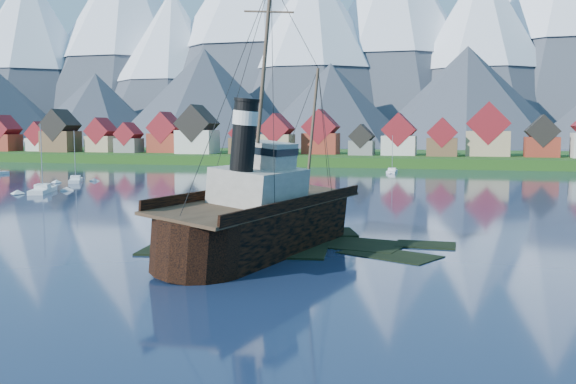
% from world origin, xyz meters
% --- Properties ---
extents(ground, '(1400.00, 1400.00, 0.00)m').
position_xyz_m(ground, '(0.00, 0.00, 0.00)').
color(ground, '#182643').
rests_on(ground, ground).
extents(shoal, '(31.71, 21.24, 1.14)m').
position_xyz_m(shoal, '(1.78, 2.15, -0.35)').
color(shoal, black).
rests_on(shoal, ground).
extents(shore_bank, '(600.00, 80.00, 3.20)m').
position_xyz_m(shore_bank, '(0.00, 170.00, 0.00)').
color(shore_bank, '#194213').
rests_on(shore_bank, ground).
extents(seawall, '(600.00, 2.50, 2.00)m').
position_xyz_m(seawall, '(0.00, 132.00, 0.00)').
color(seawall, '#3F3D38').
rests_on(seawall, ground).
extents(town, '(250.96, 16.69, 17.30)m').
position_xyz_m(town, '(-33.12, 152.18, 8.99)').
color(town, maroon).
rests_on(town, ground).
extents(mountains, '(965.00, 340.00, 205.00)m').
position_xyz_m(mountains, '(-0.79, 481.26, 89.34)').
color(mountains, '#2D333D').
rests_on(mountains, ground).
extents(tugboat_wreck, '(7.76, 33.44, 26.50)m').
position_xyz_m(tugboat_wreck, '(-0.13, -0.65, 3.31)').
color(tugboat_wreck, black).
rests_on(tugboat_wreck, ground).
extents(sailboat_a, '(6.54, 11.06, 13.23)m').
position_xyz_m(sailboat_a, '(-56.85, 41.40, 0.29)').
color(sailboat_a, white).
rests_on(sailboat_a, ground).
extents(sailboat_c, '(6.47, 9.23, 11.93)m').
position_xyz_m(sailboat_c, '(-64.39, 63.29, 0.27)').
color(sailboat_c, white).
rests_on(sailboat_c, ground).
extents(sailboat_e, '(2.34, 9.05, 10.47)m').
position_xyz_m(sailboat_e, '(0.19, 112.43, 0.23)').
color(sailboat_e, white).
rests_on(sailboat_e, ground).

